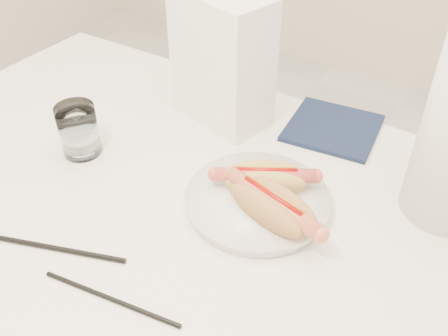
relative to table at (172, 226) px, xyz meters
The scene contains 9 objects.
table is the anchor object (origin of this frame).
plate 0.16m from the table, 26.06° to the left, with size 0.22×0.22×0.02m, color white.
hotdog_left 0.18m from the table, 35.07° to the left, with size 0.15×0.12×0.04m.
hotdog_right 0.20m from the table, 12.24° to the left, with size 0.18×0.10×0.05m.
water_glass 0.24m from the table, behind, with size 0.07×0.07×0.10m, color silver.
chopstick_near 0.21m from the table, 116.47° to the right, with size 0.01×0.01×0.25m, color black.
chopstick_far 0.21m from the table, 74.50° to the right, with size 0.01×0.01×0.21m, color black.
napkin_box 0.32m from the table, 103.51° to the left, with size 0.19×0.10×0.25m, color white.
navy_napkin 0.37m from the table, 66.12° to the left, with size 0.17×0.17×0.01m, color #111A36.
Camera 1 is at (0.39, -0.46, 1.29)m, focal length 39.80 mm.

